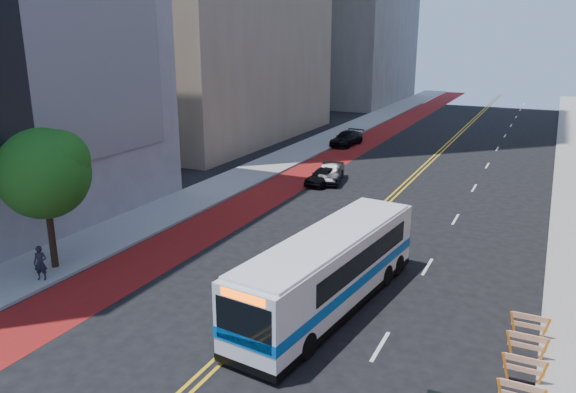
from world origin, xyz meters
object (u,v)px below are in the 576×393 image
(street_tree, at_px, (45,170))
(transit_bus, at_px, (331,269))
(car_a, at_px, (324,176))
(car_b, at_px, (332,173))
(car_c, at_px, (347,138))
(pedestrian, at_px, (40,263))

(street_tree, distance_m, transit_bus, 13.80)
(street_tree, xyz_separation_m, car_a, (5.69, 20.20, -4.25))
(car_a, height_order, car_b, car_b)
(car_b, distance_m, car_c, 14.67)
(car_a, bearing_deg, street_tree, -97.81)
(car_c, xyz_separation_m, pedestrian, (-1.47, -36.65, 0.25))
(car_b, bearing_deg, transit_bus, -82.75)
(car_b, relative_size, pedestrian, 2.67)
(transit_bus, relative_size, car_b, 2.76)
(street_tree, bearing_deg, pedestrian, -66.99)
(car_b, bearing_deg, car_c, 91.48)
(transit_bus, relative_size, pedestrian, 7.37)
(street_tree, bearing_deg, car_a, 74.28)
(car_c, bearing_deg, car_b, -69.04)
(street_tree, distance_m, pedestrian, 4.23)
(transit_bus, bearing_deg, street_tree, -164.06)
(car_a, bearing_deg, car_b, 83.43)
(car_a, relative_size, car_b, 0.91)
(car_a, relative_size, car_c, 0.81)
(car_c, bearing_deg, pedestrian, -86.62)
(transit_bus, height_order, car_c, transit_bus)
(transit_bus, bearing_deg, car_a, 119.62)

